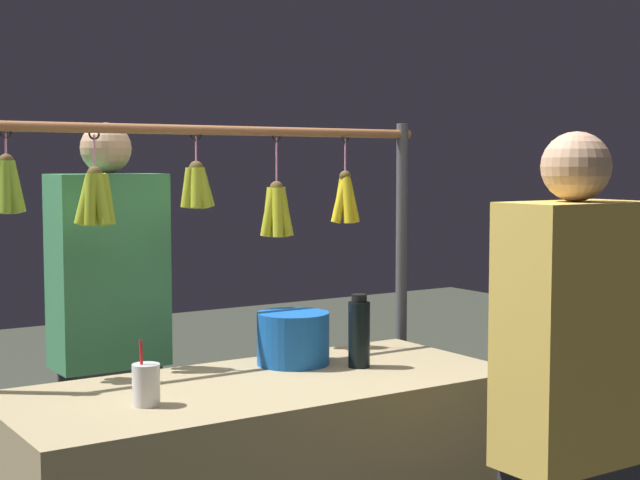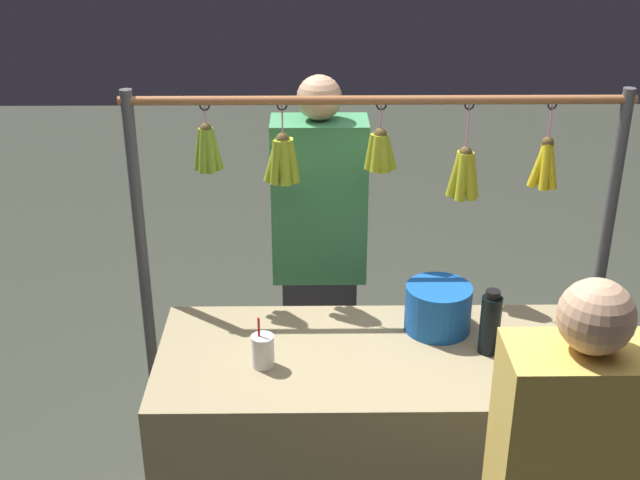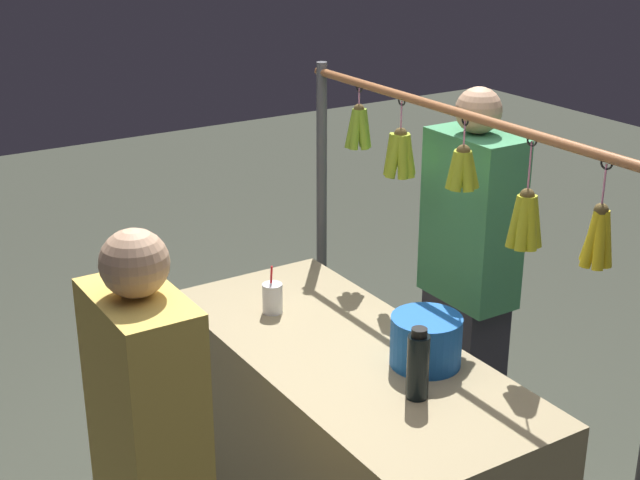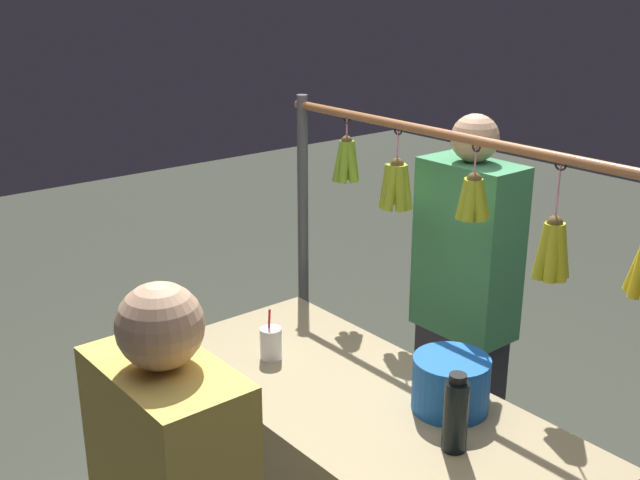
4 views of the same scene
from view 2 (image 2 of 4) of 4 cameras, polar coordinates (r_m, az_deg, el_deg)
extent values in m
cube|color=tan|center=(3.06, 4.01, -14.17)|extent=(1.52, 0.65, 0.81)
cylinder|color=#4C4C51|center=(3.39, 18.54, -3.36)|extent=(0.04, 0.04, 1.60)
cylinder|color=#4C4C51|center=(3.27, -11.88, -3.63)|extent=(0.04, 0.04, 1.60)
cylinder|color=#9E6038|center=(2.93, 4.02, 9.58)|extent=(1.81, 0.03, 0.03)
torus|color=black|center=(3.04, 15.68, 8.96)|extent=(0.04, 0.02, 0.04)
cylinder|color=pink|center=(3.06, 15.53, 7.70)|extent=(0.01, 0.01, 0.14)
sphere|color=brown|center=(3.08, 15.39, 6.48)|extent=(0.04, 0.04, 0.04)
cylinder|color=yellow|center=(3.10, 14.85, 5.01)|extent=(0.08, 0.03, 0.17)
cylinder|color=yellow|center=(3.09, 15.23, 4.87)|extent=(0.04, 0.06, 0.17)
cylinder|color=yellow|center=(3.10, 15.56, 4.91)|extent=(0.06, 0.05, 0.18)
cylinder|color=yellow|center=(3.12, 15.44, 5.07)|extent=(0.05, 0.05, 0.17)
cylinder|color=yellow|center=(3.12, 14.98, 5.12)|extent=(0.05, 0.06, 0.18)
torus|color=black|center=(2.98, 10.23, 9.14)|extent=(0.04, 0.01, 0.04)
cylinder|color=pink|center=(3.00, 10.11, 7.50)|extent=(0.01, 0.01, 0.17)
sphere|color=brown|center=(3.03, 9.98, 5.92)|extent=(0.05, 0.05, 0.05)
cylinder|color=gold|center=(3.05, 9.36, 4.44)|extent=(0.07, 0.04, 0.17)
cylinder|color=gold|center=(3.03, 9.74, 4.25)|extent=(0.05, 0.06, 0.18)
cylinder|color=gold|center=(3.04, 10.23, 4.26)|extent=(0.06, 0.07, 0.18)
cylinder|color=gold|center=(3.06, 10.38, 4.39)|extent=(0.06, 0.04, 0.17)
cylinder|color=gold|center=(3.08, 10.10, 4.55)|extent=(0.05, 0.06, 0.18)
cylinder|color=gold|center=(3.07, 9.51, 4.56)|extent=(0.05, 0.05, 0.17)
torus|color=black|center=(2.93, 4.24, 9.24)|extent=(0.04, 0.01, 0.04)
cylinder|color=pink|center=(2.95, 4.20, 8.22)|extent=(0.01, 0.01, 0.11)
sphere|color=brown|center=(2.96, 4.17, 7.24)|extent=(0.05, 0.05, 0.05)
cylinder|color=#A6B526|center=(2.98, 3.60, 6.06)|extent=(0.06, 0.04, 0.14)
cylinder|color=#A6B526|center=(2.96, 3.89, 5.90)|extent=(0.05, 0.06, 0.14)
cylinder|color=#A6B526|center=(2.96, 4.38, 5.89)|extent=(0.05, 0.07, 0.14)
cylinder|color=#A6B526|center=(2.98, 4.66, 6.02)|extent=(0.07, 0.04, 0.14)
cylinder|color=#A6B526|center=(3.01, 4.34, 6.19)|extent=(0.05, 0.07, 0.14)
cylinder|color=#A6B526|center=(3.00, 3.80, 6.19)|extent=(0.05, 0.06, 0.14)
torus|color=black|center=(2.93, -2.63, 9.23)|extent=(0.04, 0.01, 0.04)
cylinder|color=pink|center=(2.94, -2.61, 8.06)|extent=(0.01, 0.01, 0.12)
sphere|color=brown|center=(2.96, -2.59, 6.94)|extent=(0.05, 0.05, 0.05)
cylinder|color=#9AB127|center=(2.98, -3.18, 5.45)|extent=(0.08, 0.04, 0.16)
cylinder|color=#9AB127|center=(2.97, -3.02, 5.33)|extent=(0.05, 0.05, 0.16)
cylinder|color=#9AB127|center=(2.96, -2.45, 5.28)|extent=(0.05, 0.08, 0.17)
cylinder|color=#9AB127|center=(2.97, -1.97, 5.42)|extent=(0.06, 0.04, 0.16)
cylinder|color=#9AB127|center=(3.00, -1.98, 5.57)|extent=(0.06, 0.05, 0.16)
cylinder|color=#9AB127|center=(3.02, -2.44, 5.68)|extent=(0.04, 0.07, 0.16)
cylinder|color=#9AB127|center=(3.01, -2.91, 5.64)|extent=(0.06, 0.07, 0.17)
torus|color=black|center=(2.95, -7.94, 9.14)|extent=(0.04, 0.01, 0.04)
cylinder|color=pink|center=(2.96, -7.89, 8.34)|extent=(0.01, 0.01, 0.08)
sphere|color=brown|center=(2.97, -7.85, 7.59)|extent=(0.04, 0.04, 0.04)
cylinder|color=#81A82A|center=(3.00, -8.23, 6.18)|extent=(0.06, 0.03, 0.16)
cylinder|color=#81A82A|center=(2.97, -8.00, 6.04)|extent=(0.04, 0.06, 0.16)
cylinder|color=#81A82A|center=(2.97, -7.60, 6.05)|extent=(0.05, 0.06, 0.16)
cylinder|color=#81A82A|center=(2.99, -7.29, 6.21)|extent=(0.06, 0.04, 0.16)
cylinder|color=#81A82A|center=(3.01, -7.53, 6.32)|extent=(0.04, 0.05, 0.16)
cylinder|color=#81A82A|center=(3.02, -7.89, 6.31)|extent=(0.04, 0.05, 0.16)
cylinder|color=black|center=(2.83, 11.61, -5.74)|extent=(0.07, 0.07, 0.21)
cylinder|color=black|center=(2.77, 11.81, -3.67)|extent=(0.05, 0.05, 0.02)
cylinder|color=blue|center=(2.94, 8.12, -4.64)|extent=(0.23, 0.23, 0.17)
cylinder|color=silver|center=(2.73, -3.94, -7.62)|extent=(0.07, 0.07, 0.11)
cylinder|color=red|center=(2.71, -4.20, -7.04)|extent=(0.01, 0.02, 0.18)
cube|color=#2D2D38|center=(3.63, -0.04, -7.63)|extent=(0.30, 0.20, 0.75)
cube|color=#3F8C59|center=(3.31, -0.05, 2.77)|extent=(0.38, 0.20, 0.66)
sphere|color=tan|center=(3.18, -0.05, 9.76)|extent=(0.17, 0.17, 0.17)
cube|color=gold|center=(2.07, 16.94, -14.68)|extent=(0.36, 0.20, 0.64)
sphere|color=tan|center=(1.85, 18.46, -5.01)|extent=(0.17, 0.17, 0.17)
camera|label=1|loc=(1.45, -74.81, -34.27)|focal=53.79mm
camera|label=3|loc=(2.63, 71.95, 6.60)|focal=51.43mm
camera|label=4|loc=(2.04, 61.82, 4.35)|focal=44.00mm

